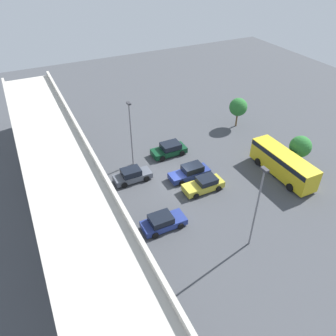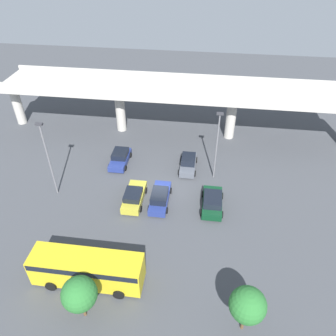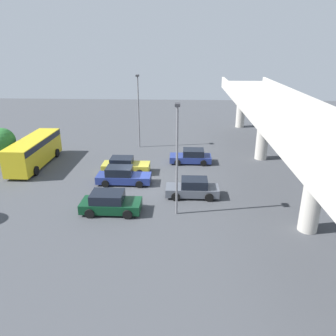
% 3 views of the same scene
% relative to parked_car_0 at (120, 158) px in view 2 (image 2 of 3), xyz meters
% --- Properties ---
extents(ground_plane, '(95.84, 95.84, 0.00)m').
position_rel_parked_car_0_xyz_m(ground_plane, '(5.74, -5.08, -0.70)').
color(ground_plane, '#424449').
extents(highway_overpass, '(46.01, 6.23, 7.43)m').
position_rel_parked_car_0_xyz_m(highway_overpass, '(5.74, 7.72, 5.32)').
color(highway_overpass, '#BCB7AD').
rests_on(highway_overpass, ground_plane).
extents(parked_car_0, '(2.15, 4.38, 1.50)m').
position_rel_parked_car_0_xyz_m(parked_car_0, '(0.00, 0.00, 0.00)').
color(parked_car_0, navy).
rests_on(parked_car_0, ground_plane).
extents(parked_car_1, '(2.10, 4.63, 1.56)m').
position_rel_parked_car_0_xyz_m(parked_car_1, '(3.16, -6.59, 0.02)').
color(parked_car_1, gold).
rests_on(parked_car_1, ground_plane).
extents(parked_car_2, '(2.03, 4.90, 1.58)m').
position_rel_parked_car_0_xyz_m(parked_car_2, '(5.85, -6.36, 0.03)').
color(parked_car_2, navy).
rests_on(parked_car_2, ground_plane).
extents(parked_car_3, '(2.00, 4.38, 1.58)m').
position_rel_parked_car_0_xyz_m(parked_car_3, '(8.29, -0.02, 0.04)').
color(parked_car_3, '#515660').
rests_on(parked_car_3, ground_plane).
extents(parked_car_4, '(2.24, 4.51, 1.60)m').
position_rel_parked_car_0_xyz_m(parked_car_4, '(11.29, -6.32, 0.06)').
color(parked_car_4, '#0C381E').
rests_on(parked_car_4, ground_plane).
extents(shuttle_bus, '(8.97, 2.69, 2.87)m').
position_rel_parked_car_0_xyz_m(shuttle_bus, '(1.53, -16.32, 1.02)').
color(shuttle_bus, gold).
rests_on(shuttle_bus, ground_plane).
extents(lamp_post_near_aisle, '(0.70, 0.35, 8.66)m').
position_rel_parked_car_0_xyz_m(lamp_post_near_aisle, '(-5.45, -6.28, 4.33)').
color(lamp_post_near_aisle, slate).
rests_on(lamp_post_near_aisle, ground_plane).
extents(lamp_post_mid_lot, '(0.70, 0.35, 8.29)m').
position_rel_parked_car_0_xyz_m(lamp_post_mid_lot, '(11.34, -1.30, 4.14)').
color(lamp_post_mid_lot, slate).
rests_on(lamp_post_mid_lot, ground_plane).
extents(tree_front_left, '(2.59, 2.59, 4.08)m').
position_rel_parked_car_0_xyz_m(tree_front_left, '(2.10, -19.21, 2.08)').
color(tree_front_left, brown).
rests_on(tree_front_left, ground_plane).
extents(tree_front_centre, '(2.59, 2.59, 4.35)m').
position_rel_parked_car_0_xyz_m(tree_front_centre, '(13.79, -18.65, 2.35)').
color(tree_front_centre, brown).
rests_on(tree_front_centre, ground_plane).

